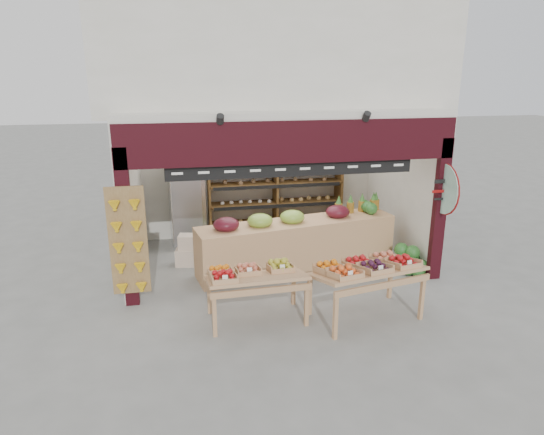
{
  "coord_description": "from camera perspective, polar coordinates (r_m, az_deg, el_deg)",
  "views": [
    {
      "loc": [
        -1.91,
        -8.76,
        3.76
      ],
      "look_at": [
        -0.19,
        -0.2,
        1.12
      ],
      "focal_mm": 32.0,
      "sensor_mm": 36.0,
      "label": 1
    }
  ],
  "objects": [
    {
      "name": "display_table_right",
      "position": [
        7.68,
        11.1,
        -5.88
      ],
      "size": [
        1.82,
        1.24,
        1.06
      ],
      "color": "tan",
      "rests_on": "ground"
    },
    {
      "name": "mid_counter",
      "position": [
        9.48,
        2.88,
        -3.04
      ],
      "size": [
        4.01,
        1.44,
        1.21
      ],
      "color": "tan",
      "rests_on": "ground"
    },
    {
      "name": "cardboard_stack",
      "position": [
        9.9,
        -8.58,
        -4.22
      ],
      "size": [
        1.03,
        0.74,
        0.64
      ],
      "color": "beige",
      "rests_on": "ground"
    },
    {
      "name": "shop_structure",
      "position": [
        10.55,
        -0.96,
        17.72
      ],
      "size": [
        6.36,
        5.12,
        5.4
      ],
      "color": "silver",
      "rests_on": "ground"
    },
    {
      "name": "refrigerator",
      "position": [
        10.84,
        -9.98,
        1.51
      ],
      "size": [
        0.79,
        0.79,
        1.88
      ],
      "primitive_type": "cube",
      "rotation": [
        0.0,
        0.0,
        0.09
      ],
      "color": "silver",
      "rests_on": "ground"
    },
    {
      "name": "gift_sign",
      "position": [
        9.15,
        19.64,
        3.17
      ],
      "size": [
        0.04,
        0.93,
        0.92
      ],
      "color": "silver",
      "rests_on": "ground"
    },
    {
      "name": "watermelon_pile",
      "position": [
        9.82,
        15.88,
        -5.05
      ],
      "size": [
        0.69,
        0.71,
        0.54
      ],
      "color": "#1A4A18",
      "rests_on": "ground"
    },
    {
      "name": "back_shelving",
      "position": [
        11.23,
        0.42,
        3.74
      ],
      "size": [
        3.13,
        0.51,
        1.92
      ],
      "color": "brown",
      "rests_on": "ground"
    },
    {
      "name": "ground",
      "position": [
        9.72,
        0.88,
        -5.91
      ],
      "size": [
        60.0,
        60.0,
        0.0
      ],
      "primitive_type": "plane",
      "color": "slate",
      "rests_on": "ground"
    },
    {
      "name": "banana_board",
      "position": [
        8.08,
        -16.55,
        -2.99
      ],
      "size": [
        0.6,
        0.15,
        1.8
      ],
      "color": "olive",
      "rests_on": "ground"
    },
    {
      "name": "display_table_left",
      "position": [
        7.53,
        -2.72,
        -6.79
      ],
      "size": [
        1.55,
        0.9,
        0.98
      ],
      "color": "tan",
      "rests_on": "ground"
    }
  ]
}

